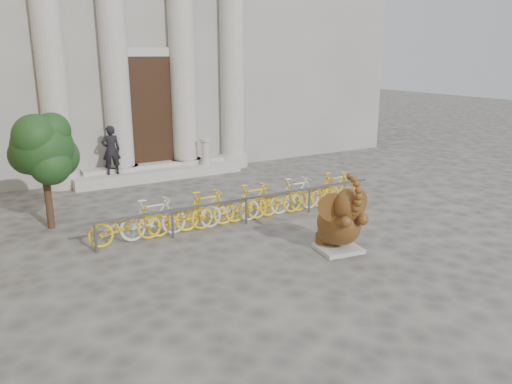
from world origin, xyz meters
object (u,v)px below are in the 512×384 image
elephant_statue (340,222)px  pedestrian (111,150)px  tree (44,149)px  bike_rack (241,204)px

elephant_statue → pedestrian: bearing=116.3°
tree → bike_rack: bearing=-24.4°
tree → elephant_statue: bearing=-42.4°
elephant_statue → bike_rack: elephant_statue is taller
elephant_statue → pedestrian: 8.95m
elephant_statue → tree: tree is taller
bike_rack → pedestrian: 5.95m
bike_rack → pedestrian: pedestrian is taller
elephant_statue → pedestrian: size_ratio=1.13×
tree → pedestrian: size_ratio=1.77×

